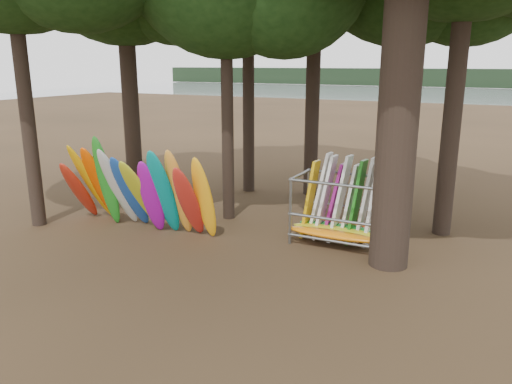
% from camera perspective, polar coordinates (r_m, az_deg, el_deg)
% --- Properties ---
extents(ground, '(120.00, 120.00, 0.00)m').
position_cam_1_polar(ground, '(14.93, -3.35, -6.41)').
color(ground, '#47331E').
rests_on(ground, ground).
extents(lake, '(160.00, 160.00, 0.00)m').
position_cam_1_polar(lake, '(72.58, 21.34, 9.38)').
color(lake, gray).
rests_on(lake, ground).
extents(far_shore, '(160.00, 4.00, 4.00)m').
position_cam_1_polar(far_shore, '(122.29, 23.90, 11.81)').
color(far_shore, black).
rests_on(far_shore, ground).
extents(kayak_row, '(5.61, 2.00, 3.24)m').
position_cam_1_polar(kayak_row, '(16.48, -13.50, 0.10)').
color(kayak_row, '#AF2413').
rests_on(kayak_row, ground).
extents(storage_rack, '(2.88, 1.54, 2.72)m').
position_cam_1_polar(storage_rack, '(15.27, 9.47, -2.25)').
color(storage_rack, slate).
rests_on(storage_rack, ground).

